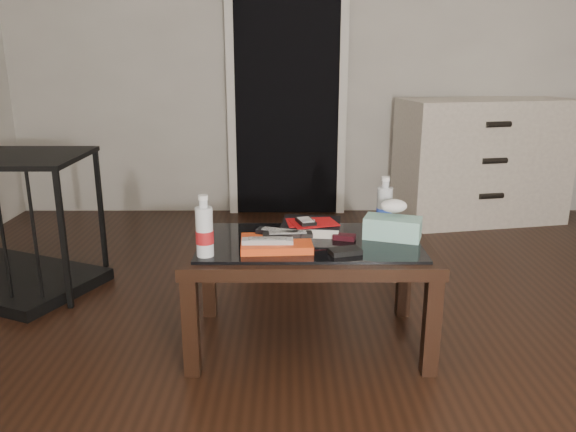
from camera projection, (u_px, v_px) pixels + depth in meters
name	position (u px, v px, depth m)	size (l,w,h in m)	color
ground	(394.00, 387.00, 2.10)	(5.00, 5.00, 0.00)	black
doorway	(287.00, 80.00, 4.19)	(0.90, 0.08, 2.07)	black
coffee_table	(309.00, 255.00, 2.34)	(1.00, 0.60, 0.46)	black
dresser	(481.00, 161.00, 4.13)	(1.27, 0.72, 0.90)	silver
pet_crate	(5.00, 245.00, 2.97)	(1.06, 0.91, 0.71)	black
magazines	(276.00, 244.00, 2.24)	(0.28, 0.21, 0.03)	#E34215
remote_silver	(268.00, 241.00, 2.19)	(0.20, 0.05, 0.02)	#A5A5AA
remote_black_front	(288.00, 234.00, 2.26)	(0.20, 0.05, 0.02)	black
remote_black_back	(280.00, 232.00, 2.30)	(0.20, 0.05, 0.02)	black
textbook	(311.00, 226.00, 2.43)	(0.25, 0.20, 0.05)	black
dvd_mailers	(309.00, 222.00, 2.41)	(0.19, 0.14, 0.01)	#AB0B0E
ipod	(306.00, 221.00, 2.38)	(0.06, 0.10, 0.02)	black
flip_phone	(344.00, 237.00, 2.33)	(0.09, 0.05, 0.02)	black
wallet	(345.00, 251.00, 2.16)	(0.12, 0.07, 0.02)	black
water_bottle_left	(204.00, 226.00, 2.11)	(0.07, 0.07, 0.24)	silver
water_bottle_right	(385.00, 204.00, 2.43)	(0.07, 0.07, 0.24)	silver
tissue_box	(392.00, 228.00, 2.34)	(0.23, 0.12, 0.09)	teal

